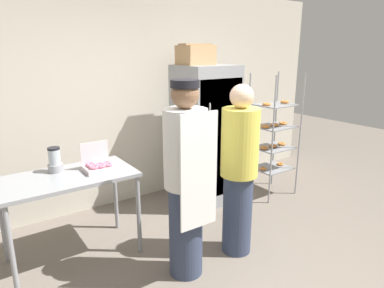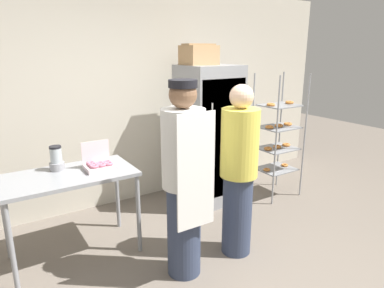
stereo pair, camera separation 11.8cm
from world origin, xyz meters
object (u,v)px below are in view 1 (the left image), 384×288
blender_pitcher (55,161)px  person_baker (186,179)px  refrigerator (205,136)px  baking_rack (274,136)px  person_customer (239,171)px  donut_box (99,166)px  cardboard_storage_box (195,55)px

blender_pitcher → person_baker: size_ratio=0.14×
refrigerator → baking_rack: 0.99m
person_customer → donut_box: bearing=144.4°
cardboard_storage_box → person_customer: 1.67m
donut_box → person_customer: bearing=-35.6°
donut_box → person_baker: 0.94m
cardboard_storage_box → person_baker: 1.88m
cardboard_storage_box → baking_rack: bearing=-22.2°
refrigerator → donut_box: 1.61m
donut_box → cardboard_storage_box: cardboard_storage_box is taller
refrigerator → baking_rack: (0.93, -0.34, -0.06)m
donut_box → cardboard_storage_box: size_ratio=0.71×
donut_box → cardboard_storage_box: (1.46, 0.44, 1.03)m
baking_rack → refrigerator: bearing=159.7°
baking_rack → cardboard_storage_box: bearing=157.8°
blender_pitcher → person_customer: (1.46, -1.00, -0.10)m
refrigerator → donut_box: (-1.57, -0.36, 0.00)m
cardboard_storage_box → person_baker: cardboard_storage_box is taller
blender_pitcher → cardboard_storage_box: 2.07m
refrigerator → person_baker: (-1.09, -1.17, 0.01)m
blender_pitcher → donut_box: bearing=-30.4°
baking_rack → donut_box: (-2.50, -0.02, 0.07)m
refrigerator → baking_rack: bearing=-20.3°
cardboard_storage_box → person_baker: size_ratio=0.22×
person_baker → person_customer: person_baker is taller
refrigerator → baking_rack: refrigerator is taller
person_baker → donut_box: bearing=121.1°
blender_pitcher → person_customer: size_ratio=0.14×
donut_box → person_baker: size_ratio=0.16×
refrigerator → person_customer: bearing=-111.8°
blender_pitcher → cardboard_storage_box: bearing=7.4°
refrigerator → donut_box: refrigerator is taller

